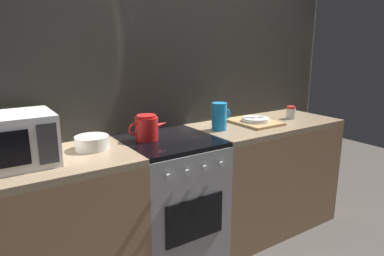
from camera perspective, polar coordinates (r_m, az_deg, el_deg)
The scene contains 10 objects.
back_wall at distance 2.50m, azimuth -7.61°, elevation 6.49°, with size 3.60×0.05×2.40m.
counter_left at distance 2.19m, azimuth -25.31°, elevation -16.67°, with size 1.20×0.60×0.90m.
stove_unit at distance 2.44m, azimuth -3.59°, elevation -12.05°, with size 0.60×0.63×0.90m.
counter_right at distance 2.96m, azimuth 11.78°, elevation -7.57°, with size 1.20×0.60×0.90m.
microwave at distance 1.98m, azimuth -28.41°, elevation -1.89°, with size 0.46×0.35×0.27m.
kettle at distance 2.26m, azimuth -7.49°, elevation 0.04°, with size 0.28×0.15×0.17m.
mixing_bowl at distance 2.14m, azimuth -16.24°, elevation -2.32°, with size 0.20×0.20×0.08m, color silver.
pitcher at distance 2.50m, azimuth 4.57°, elevation 1.93°, with size 0.16×0.11×0.20m.
dish_pile at distance 2.76m, azimuth 10.30°, elevation 1.14°, with size 0.30×0.40×0.06m.
spice_jar at distance 3.01m, azimuth 16.07°, elevation 2.48°, with size 0.08×0.08×0.10m.
Camera 1 is at (-1.09, -1.91, 1.52)m, focal length 32.19 mm.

